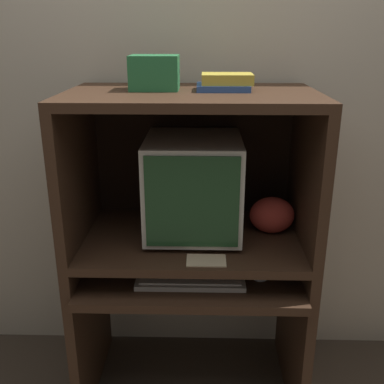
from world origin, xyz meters
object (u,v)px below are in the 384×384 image
at_px(keyboard, 189,278).
at_px(mouse, 260,278).
at_px(snack_bag, 272,215).
at_px(storage_box, 155,73).
at_px(book_stack, 225,82).
at_px(crt_monitor, 193,186).

bearing_deg(keyboard, mouse, 1.32).
relative_size(snack_bag, storage_box, 1.02).
relative_size(keyboard, storage_box, 2.33).
bearing_deg(keyboard, book_stack, 54.52).
distance_m(keyboard, storage_box, 0.83).
height_order(crt_monitor, snack_bag, crt_monitor).
distance_m(snack_bag, storage_box, 0.77).
height_order(mouse, snack_bag, snack_bag).
distance_m(keyboard, mouse, 0.29).
xyz_separation_m(mouse, storage_box, (-0.43, 0.20, 0.79)).
bearing_deg(keyboard, snack_bag, 29.93).
bearing_deg(book_stack, crt_monitor, -177.98).
bearing_deg(book_stack, storage_box, 176.81).
relative_size(crt_monitor, storage_box, 2.27).
bearing_deg(book_stack, mouse, -50.30).
height_order(book_stack, storage_box, storage_box).
xyz_separation_m(crt_monitor, book_stack, (0.12, 0.00, 0.42)).
xyz_separation_m(snack_bag, book_stack, (-0.22, -0.01, 0.56)).
xyz_separation_m(crt_monitor, storage_box, (-0.15, 0.02, 0.46)).
bearing_deg(storage_box, snack_bag, -0.37).
bearing_deg(mouse, storage_box, 155.11).
xyz_separation_m(book_stack, storage_box, (-0.28, 0.02, 0.03)).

